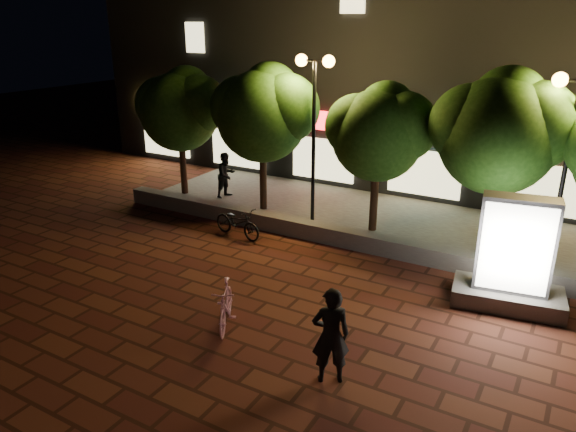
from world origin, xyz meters
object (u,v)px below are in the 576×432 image
Objects in this scene: tree_far_left at (181,107)px; pedestrian at (226,175)px; tree_mid at (381,129)px; scooter_pink at (226,305)px; street_lamp_right at (574,123)px; rider at (331,336)px; tree_right at (502,128)px; scooter_parked at (237,222)px; tree_left at (264,110)px; ad_kiosk at (513,263)px; street_lamp_left at (314,97)px.

pedestrian is at bearing 12.77° from tree_far_left.
tree_mid reaches higher than pedestrian.
street_lamp_right is at bearing 20.15° from scooter_pink.
street_lamp_right reaches higher than rider.
street_lamp_right is at bearing -3.04° from tree_mid.
rider is at bearing -100.35° from tree_right.
tree_far_left is at bearing 68.36° from scooter_parked.
scooter_parked is at bearing -74.73° from rider.
ad_kiosk is (8.33, -2.76, -2.38)m from tree_left.
tree_far_left is 2.46× the size of rider.
tree_right reaches higher than tree_far_left.
ad_kiosk is 6.49m from scooter_pink.
street_lamp_left is at bearing 72.87° from scooter_pink.
street_lamp_left reaches higher than rider.
tree_right is 1.92× the size of ad_kiosk.
tree_left is at bearing 161.64° from ad_kiosk.
tree_far_left is 1.03× the size of tree_mid.
ad_kiosk is at bearing -150.46° from rider.
rider is at bearing -40.32° from scooter_pink.
tree_far_left is at bearing 111.97° from pedestrian.
rider is (-1.33, -7.31, -2.62)m from tree_right.
scooter_parked is (-5.43, 4.84, -0.47)m from rider.
ad_kiosk is 7.82m from scooter_parked.
tree_right reaches higher than ad_kiosk.
scooter_parked is 1.08× the size of pedestrian.
street_lamp_left is at bearing -177.19° from tree_right.
rider reaches higher than scooter_pink.
tree_right is 1.02× the size of street_lamp_right.
rider is at bearing -117.45° from ad_kiosk.
pedestrian is at bearing 177.77° from tree_right.
tree_right is 5.38m from street_lamp_left.
street_lamp_right is 2.80× the size of scooter_parked.
scooter_pink is (1.26, -6.45, -3.54)m from street_lamp_left.
tree_right is 2.84× the size of scooter_parked.
tree_far_left is at bearing -180.00° from tree_left.
tree_mid is at bearing -180.00° from tree_right.
street_lamp_left is 7.00m from street_lamp_right.
rider is at bearing -121.98° from scooter_parked.
street_lamp_right is 1.89× the size of ad_kiosk.
street_lamp_left is 1.04× the size of street_lamp_right.
tree_mid is 2.75× the size of scooter_pink.
scooter_pink is (-5.12, -3.95, -0.57)m from ad_kiosk.
tree_left is 9.76m from rider.
street_lamp_right is at bearing -1.21° from tree_far_left.
ad_kiosk is at bearing -21.40° from street_lamp_left.
pedestrian is (-3.86, 0.62, -3.12)m from street_lamp_left.
tree_right reaches higher than tree_mid.
tree_left is 8.96m from street_lamp_right.
rider reaches higher than pedestrian.
tree_right is at bearing 2.81° from street_lamp_left.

